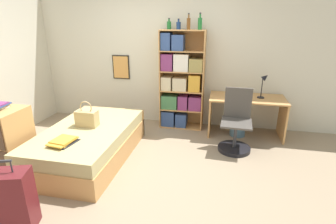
{
  "coord_description": "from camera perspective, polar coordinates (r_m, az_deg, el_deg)",
  "views": [
    {
      "loc": [
        1.2,
        -3.21,
        1.99
      ],
      "look_at": [
        0.48,
        0.19,
        0.75
      ],
      "focal_mm": 28.0,
      "sensor_mm": 36.0,
      "label": 1
    }
  ],
  "objects": [
    {
      "name": "ground_plane",
      "position": [
        3.96,
        -7.58,
        -10.72
      ],
      "size": [
        14.0,
        14.0,
        0.0
      ],
      "primitive_type": "plane",
      "color": "gray"
    },
    {
      "name": "wall_back",
      "position": [
        5.14,
        -1.81,
        11.88
      ],
      "size": [
        10.0,
        0.09,
        2.6
      ],
      "color": "beige",
      "rests_on": "ground_plane"
    },
    {
      "name": "bed",
      "position": [
        4.13,
        -16.74,
        -6.39
      ],
      "size": [
        1.14,
        1.93,
        0.48
      ],
      "color": "tan",
      "rests_on": "ground_plane"
    },
    {
      "name": "handbag",
      "position": [
        4.05,
        -17.24,
        -1.28
      ],
      "size": [
        0.31,
        0.17,
        0.39
      ],
      "color": "tan",
      "rests_on": "bed"
    },
    {
      "name": "book_stack_on_bed",
      "position": [
        3.63,
        -21.87,
        -5.93
      ],
      "size": [
        0.32,
        0.38,
        0.06
      ],
      "color": "#232328",
      "rests_on": "bed"
    },
    {
      "name": "suitcase",
      "position": [
        3.13,
        -32.33,
        -16.11
      ],
      "size": [
        0.61,
        0.4,
        0.77
      ],
      "color": "#5B191E",
      "rests_on": "ground_plane"
    },
    {
      "name": "dresser",
      "position": [
        4.23,
        -32.42,
        -5.17
      ],
      "size": [
        0.65,
        0.56,
        0.87
      ],
      "color": "tan",
      "rests_on": "ground_plane"
    },
    {
      "name": "bookcase",
      "position": [
        4.91,
        2.61,
        6.43
      ],
      "size": [
        0.81,
        0.36,
        1.81
      ],
      "color": "tan",
      "rests_on": "ground_plane"
    },
    {
      "name": "bottle_green",
      "position": [
        4.88,
        0.23,
        18.41
      ],
      "size": [
        0.07,
        0.07,
        0.19
      ],
      "color": "#1E6B2D",
      "rests_on": "bookcase"
    },
    {
      "name": "bottle_brown",
      "position": [
        4.81,
        2.31,
        18.33
      ],
      "size": [
        0.08,
        0.08,
        0.18
      ],
      "color": "navy",
      "rests_on": "bookcase"
    },
    {
      "name": "bottle_clear",
      "position": [
        4.71,
        4.5,
        18.68
      ],
      "size": [
        0.06,
        0.06,
        0.27
      ],
      "color": "brown",
      "rests_on": "bookcase"
    },
    {
      "name": "bottle_blue",
      "position": [
        4.74,
        6.97,
        18.64
      ],
      "size": [
        0.07,
        0.07,
        0.28
      ],
      "color": "#1E6B2D",
      "rests_on": "bookcase"
    },
    {
      "name": "desk",
      "position": [
        4.83,
        16.67,
        0.76
      ],
      "size": [
        1.29,
        0.67,
        0.7
      ],
      "color": "tan",
      "rests_on": "ground_plane"
    },
    {
      "name": "desk_lamp",
      "position": [
        4.75,
        20.22,
        6.3
      ],
      "size": [
        0.16,
        0.12,
        0.44
      ],
      "color": "black",
      "rests_on": "desk"
    },
    {
      "name": "desk_chair",
      "position": [
        4.3,
        14.49,
        -4.04
      ],
      "size": [
        0.51,
        0.51,
        0.98
      ],
      "color": "black",
      "rests_on": "ground_plane"
    },
    {
      "name": "waste_bin",
      "position": [
        4.88,
        14.91,
        -3.54
      ],
      "size": [
        0.27,
        0.27,
        0.25
      ],
      "color": "slate",
      "rests_on": "ground_plane"
    }
  ]
}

